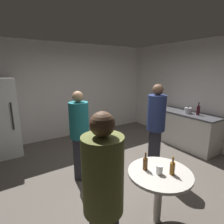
{
  "coord_description": "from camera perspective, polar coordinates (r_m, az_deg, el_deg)",
  "views": [
    {
      "loc": [
        -1.76,
        -2.47,
        1.99
      ],
      "look_at": [
        0.3,
        0.72,
        1.08
      ],
      "focal_mm": 28.9,
      "sensor_mm": 36.0,
      "label": 1
    }
  ],
  "objects": [
    {
      "name": "ground_plane",
      "position": [
        3.66,
        2.3,
        -20.35
      ],
      "size": [
        5.2,
        5.2,
        0.1
      ],
      "primitive_type": "cube",
      "color": "#5B544C"
    },
    {
      "name": "wall_back",
      "position": [
        5.44,
        -13.81,
        6.39
      ],
      "size": [
        5.32,
        0.06,
        2.7
      ],
      "primitive_type": "cube",
      "color": "silver",
      "rests_on": "ground_plane"
    },
    {
      "name": "wall_side_right",
      "position": [
        5.08,
        27.59,
        4.77
      ],
      "size": [
        0.06,
        5.2,
        2.7
      ],
      "primitive_type": "cube",
      "color": "silver",
      "rests_on": "ground_plane"
    },
    {
      "name": "refrigerator",
      "position": [
        4.8,
        -31.7,
        -1.66
      ],
      "size": [
        0.7,
        0.68,
        1.8
      ],
      "color": "white",
      "rests_on": "ground_plane"
    },
    {
      "name": "kitchen_counter",
      "position": [
        5.12,
        21.99,
        -4.97
      ],
      "size": [
        0.64,
        1.69,
        0.9
      ],
      "color": "beige",
      "rests_on": "ground_plane"
    },
    {
      "name": "kettle",
      "position": [
        4.91,
        22.94,
        0.47
      ],
      "size": [
        0.24,
        0.17,
        0.18
      ],
      "color": "#B2B2B7",
      "rests_on": "kitchen_counter"
    },
    {
      "name": "wine_bottle_on_counter",
      "position": [
        4.81,
        25.59,
        0.54
      ],
      "size": [
        0.08,
        0.08,
        0.31
      ],
      "color": "#3F141E",
      "rests_on": "kitchen_counter"
    },
    {
      "name": "foreground_table",
      "position": [
        2.51,
        14.75,
        -19.86
      ],
      "size": [
        0.8,
        0.8,
        0.73
      ],
      "color": "beige",
      "rests_on": "ground_plane"
    },
    {
      "name": "beer_bottle_amber",
      "position": [
        2.41,
        18.54,
        -16.42
      ],
      "size": [
        0.06,
        0.06,
        0.23
      ],
      "color": "#8C5919",
      "rests_on": "foreground_table"
    },
    {
      "name": "beer_bottle_brown",
      "position": [
        2.42,
        10.48,
        -15.67
      ],
      "size": [
        0.06,
        0.06,
        0.23
      ],
      "color": "#593314",
      "rests_on": "foreground_table"
    },
    {
      "name": "plastic_cup_white",
      "position": [
        2.39,
        14.76,
        -17.21
      ],
      "size": [
        0.08,
        0.08,
        0.11
      ],
      "primitive_type": "cylinder",
      "color": "white",
      "rests_on": "foreground_table"
    },
    {
      "name": "person_in_teal_shirt",
      "position": [
        3.24,
        -10.29,
        -5.46
      ],
      "size": [
        0.48,
        0.48,
        1.63
      ],
      "rotation": [
        0.0,
        0.0,
        -0.88
      ],
      "color": "#2D2D38",
      "rests_on": "ground_plane"
    },
    {
      "name": "person_in_navy_shirt",
      "position": [
        3.52,
        13.73,
        -3.06
      ],
      "size": [
        0.48,
        0.48,
        1.72
      ],
      "rotation": [
        0.0,
        0.0,
        -2.49
      ],
      "color": "#2D2D38",
      "rests_on": "ground_plane"
    },
    {
      "name": "person_in_olive_shirt",
      "position": [
        1.64,
        -2.8,
        -24.31
      ],
      "size": [
        0.34,
        0.34,
        1.69
      ],
      "rotation": [
        0.0,
        0.0,
        0.01
      ],
      "color": "#2D2D38",
      "rests_on": "ground_plane"
    }
  ]
}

